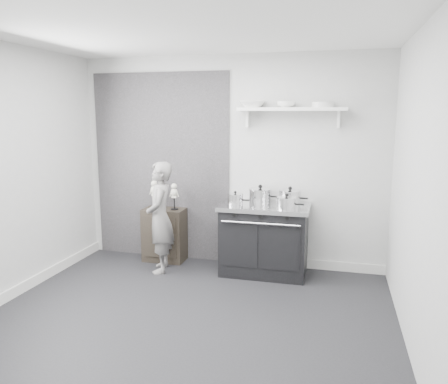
{
  "coord_description": "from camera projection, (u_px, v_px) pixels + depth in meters",
  "views": [
    {
      "loc": [
        1.35,
        -3.69,
        1.98
      ],
      "look_at": [
        0.15,
        0.95,
        1.11
      ],
      "focal_mm": 35.0,
      "sensor_mm": 36.0,
      "label": 1
    }
  ],
  "objects": [
    {
      "name": "wall_shelf",
      "position": [
        292.0,
        110.0,
        5.24
      ],
      "size": [
        1.3,
        0.26,
        0.24
      ],
      "color": "white",
      "rests_on": "room_shell"
    },
    {
      "name": "bowl_small",
      "position": [
        286.0,
        104.0,
        5.24
      ],
      "size": [
        0.22,
        0.22,
        0.07
      ],
      "primitive_type": "imported",
      "color": "white",
      "rests_on": "wall_shelf"
    },
    {
      "name": "child",
      "position": [
        160.0,
        217.0,
        5.43
      ],
      "size": [
        0.47,
        0.58,
        1.39
      ],
      "primitive_type": "imported",
      "rotation": [
        0.0,
        0.0,
        -1.27
      ],
      "color": "slate",
      "rests_on": "ground"
    },
    {
      "name": "room_shell",
      "position": [
        178.0,
        150.0,
        4.07
      ],
      "size": [
        4.02,
        3.62,
        2.71
      ],
      "color": "beige",
      "rests_on": "ground"
    },
    {
      "name": "stove",
      "position": [
        264.0,
        239.0,
        5.4
      ],
      "size": [
        1.09,
        0.68,
        0.87
      ],
      "color": "black",
      "rests_on": "ground"
    },
    {
      "name": "skeleton_full",
      "position": [
        154.0,
        192.0,
        5.81
      ],
      "size": [
        0.12,
        0.08,
        0.44
      ],
      "primitive_type": null,
      "color": "silver",
      "rests_on": "side_cabinet"
    },
    {
      "name": "side_cabinet",
      "position": [
        165.0,
        235.0,
        5.88
      ],
      "size": [
        0.55,
        0.32,
        0.71
      ],
      "primitive_type": "cube",
      "color": "black",
      "rests_on": "ground"
    },
    {
      "name": "pot_back_left",
      "position": [
        260.0,
        195.0,
        5.45
      ],
      "size": [
        0.38,
        0.29,
        0.22
      ],
      "color": "silver",
      "rests_on": "stove"
    },
    {
      "name": "pot_back_right",
      "position": [
        290.0,
        197.0,
        5.34
      ],
      "size": [
        0.36,
        0.27,
        0.22
      ],
      "color": "silver",
      "rests_on": "stove"
    },
    {
      "name": "ground",
      "position": [
        185.0,
        321.0,
        4.2
      ],
      "size": [
        4.0,
        4.0,
        0.0
      ],
      "primitive_type": "plane",
      "color": "black",
      "rests_on": "ground"
    },
    {
      "name": "pot_front_left",
      "position": [
        235.0,
        199.0,
        5.32
      ],
      "size": [
        0.28,
        0.2,
        0.17
      ],
      "color": "silver",
      "rests_on": "stove"
    },
    {
      "name": "skeleton_torso",
      "position": [
        174.0,
        195.0,
        5.74
      ],
      "size": [
        0.11,
        0.07,
        0.4
      ],
      "primitive_type": null,
      "color": "silver",
      "rests_on": "side_cabinet"
    },
    {
      "name": "pot_front_right",
      "position": [
        287.0,
        203.0,
        5.05
      ],
      "size": [
        0.32,
        0.23,
        0.19
      ],
      "color": "silver",
      "rests_on": "stove"
    },
    {
      "name": "bowl_large",
      "position": [
        252.0,
        104.0,
        5.34
      ],
      "size": [
        0.32,
        0.32,
        0.08
      ],
      "primitive_type": "imported",
      "color": "white",
      "rests_on": "wall_shelf"
    },
    {
      "name": "plate_stack",
      "position": [
        323.0,
        105.0,
        5.13
      ],
      "size": [
        0.26,
        0.26,
        0.06
      ],
      "primitive_type": "cylinder",
      "color": "silver",
      "rests_on": "wall_shelf"
    }
  ]
}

